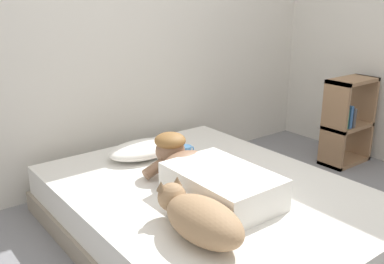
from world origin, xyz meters
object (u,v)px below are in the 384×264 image
person_lying (206,175)px  dog (199,218)px  pillow (143,149)px  coffee_cup (185,151)px  cell_phone (201,208)px  bed (210,212)px  bookshelf (347,121)px

person_lying → dog: 0.49m
pillow → coffee_cup: (0.25, -0.17, -0.02)m
pillow → coffee_cup: size_ratio=4.16×
pillow → cell_phone: 0.88m
pillow → dog: size_ratio=0.90×
bed → person_lying: person_lying is taller
person_lying → bookshelf: 1.79m
pillow → coffee_cup: 0.30m
dog → bookshelf: 2.19m
coffee_cup → bookshelf: 1.54m
pillow → person_lying: (-0.01, -0.71, 0.05)m
person_lying → dog: person_lying is taller
person_lying → dog: size_ratio=1.60×
pillow → dog: (-0.35, -1.07, 0.05)m
person_lying → bookshelf: size_ratio=1.23×
person_lying → cell_phone: size_ratio=6.57×
bed → dog: bearing=-135.4°
coffee_cup → person_lying: bearing=-115.3°
pillow → bookshelf: bearing=-15.1°
bookshelf → pillow: bearing=164.9°
person_lying → cell_phone: (-0.16, -0.14, -0.10)m
bed → bookshelf: 1.74m
pillow → cell_phone: size_ratio=3.71×
person_lying → coffee_cup: size_ratio=7.36×
bed → person_lying: bearing=-152.1°
cell_phone → bookshelf: bearing=11.3°
cell_phone → person_lying: bearing=42.9°
bed → dog: dog is taller
dog → coffee_cup: 1.08m
dog → bookshelf: (2.11, 0.60, -0.05)m
coffee_cup → cell_phone: (-0.41, -0.69, -0.03)m
bed → person_lying: size_ratio=2.24×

